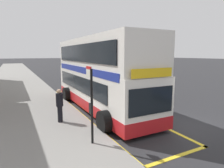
# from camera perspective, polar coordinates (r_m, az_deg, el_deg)

# --- Properties ---
(ground_plane) EXTENTS (260.00, 260.00, 0.00)m
(ground_plane) POSITION_cam_1_polar(r_m,az_deg,el_deg) (39.03, -16.77, 3.50)
(ground_plane) COLOR #28282B
(pavement_near) EXTENTS (6.00, 76.00, 0.14)m
(pavement_near) POSITION_cam_1_polar(r_m,az_deg,el_deg) (38.34, -27.10, 2.92)
(pavement_near) COLOR gray
(pavement_near) RESTS_ON ground
(double_decker_bus) EXTENTS (3.20, 10.38, 4.40)m
(double_decker_bus) POSITION_cam_1_polar(r_m,az_deg,el_deg) (12.07, -3.92, 2.35)
(double_decker_bus) COLOR white
(double_decker_bus) RESTS_ON ground
(bus_bay_markings) EXTENTS (3.02, 13.41, 0.01)m
(bus_bay_markings) POSITION_cam_1_polar(r_m,az_deg,el_deg) (12.43, -3.86, -7.15)
(bus_bay_markings) COLOR yellow
(bus_bay_markings) RESTS_ON ground
(bus_stop_sign) EXTENTS (0.09, 0.51, 2.86)m
(bus_stop_sign) POSITION_cam_1_polar(r_m,az_deg,el_deg) (7.04, -6.29, -4.61)
(bus_stop_sign) COLOR black
(bus_stop_sign) RESTS_ON pavement_near
(parked_car_white_far) EXTENTS (2.09, 4.20, 1.62)m
(parked_car_white_far) POSITION_cam_1_polar(r_m,az_deg,el_deg) (45.59, -11.98, 5.43)
(parked_car_white_far) COLOR silver
(parked_car_white_far) RESTS_ON ground
(pedestrian_waiting_near_sign) EXTENTS (0.34, 0.34, 1.64)m
(pedestrian_waiting_near_sign) POSITION_cam_1_polar(r_m,az_deg,el_deg) (9.67, -15.36, -5.86)
(pedestrian_waiting_near_sign) COLOR black
(pedestrian_waiting_near_sign) RESTS_ON pavement_near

